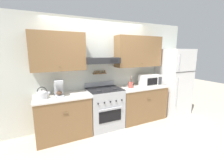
{
  "coord_description": "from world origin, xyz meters",
  "views": [
    {
      "loc": [
        -1.31,
        -2.77,
        1.78
      ],
      "look_at": [
        0.17,
        0.28,
        1.14
      ],
      "focal_mm": 24.0,
      "sensor_mm": 36.0,
      "label": 1
    }
  ],
  "objects_px": {
    "stove_range": "(105,108)",
    "refrigerator": "(174,82)",
    "coffee_maker": "(59,88)",
    "microwave": "(150,80)",
    "tea_kettle": "(42,94)",
    "utensil_crock": "(131,85)"
  },
  "relations": [
    {
      "from": "coffee_maker",
      "to": "utensil_crock",
      "type": "relative_size",
      "value": 1.11
    },
    {
      "from": "stove_range",
      "to": "coffee_maker",
      "type": "distance_m",
      "value": 1.16
    },
    {
      "from": "tea_kettle",
      "to": "utensil_crock",
      "type": "height_order",
      "value": "utensil_crock"
    },
    {
      "from": "stove_range",
      "to": "refrigerator",
      "type": "bearing_deg",
      "value": -1.61
    },
    {
      "from": "refrigerator",
      "to": "microwave",
      "type": "xyz_separation_m",
      "value": [
        -0.83,
        0.05,
        0.1
      ]
    },
    {
      "from": "stove_range",
      "to": "refrigerator",
      "type": "distance_m",
      "value": 2.2
    },
    {
      "from": "stove_range",
      "to": "tea_kettle",
      "type": "bearing_deg",
      "value": -178.76
    },
    {
      "from": "coffee_maker",
      "to": "microwave",
      "type": "relative_size",
      "value": 0.63
    },
    {
      "from": "microwave",
      "to": "utensil_crock",
      "type": "bearing_deg",
      "value": -178.35
    },
    {
      "from": "coffee_maker",
      "to": "utensil_crock",
      "type": "xyz_separation_m",
      "value": [
        1.71,
        -0.03,
        -0.09
      ]
    },
    {
      "from": "refrigerator",
      "to": "microwave",
      "type": "distance_m",
      "value": 0.84
    },
    {
      "from": "microwave",
      "to": "tea_kettle",
      "type": "bearing_deg",
      "value": -179.61
    },
    {
      "from": "refrigerator",
      "to": "coffee_maker",
      "type": "distance_m",
      "value": 3.16
    },
    {
      "from": "stove_range",
      "to": "refrigerator",
      "type": "height_order",
      "value": "refrigerator"
    },
    {
      "from": "stove_range",
      "to": "microwave",
      "type": "height_order",
      "value": "microwave"
    },
    {
      "from": "utensil_crock",
      "to": "refrigerator",
      "type": "bearing_deg",
      "value": -1.27
    },
    {
      "from": "tea_kettle",
      "to": "coffee_maker",
      "type": "xyz_separation_m",
      "value": [
        0.31,
        0.03,
        0.08
      ]
    },
    {
      "from": "refrigerator",
      "to": "utensil_crock",
      "type": "height_order",
      "value": "refrigerator"
    },
    {
      "from": "tea_kettle",
      "to": "microwave",
      "type": "xyz_separation_m",
      "value": [
        2.63,
        0.02,
        0.05
      ]
    },
    {
      "from": "stove_range",
      "to": "utensil_crock",
      "type": "bearing_deg",
      "value": -2.3
    },
    {
      "from": "stove_range",
      "to": "utensil_crock",
      "type": "xyz_separation_m",
      "value": [
        0.71,
        -0.03,
        0.5
      ]
    },
    {
      "from": "stove_range",
      "to": "coffee_maker",
      "type": "height_order",
      "value": "coffee_maker"
    }
  ]
}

